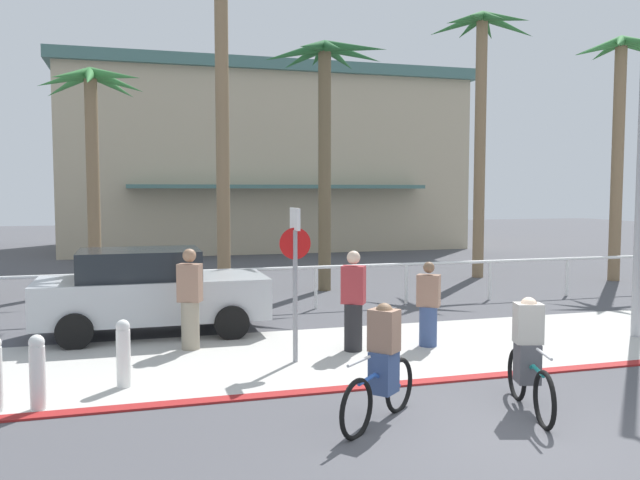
{
  "coord_description": "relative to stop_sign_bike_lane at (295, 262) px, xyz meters",
  "views": [
    {
      "loc": [
        -4.22,
        -6.53,
        2.85
      ],
      "look_at": [
        -0.61,
        6.0,
        1.86
      ],
      "focal_mm": 36.84,
      "sensor_mm": 36.0,
      "label": 1
    }
  ],
  "objects": [
    {
      "name": "pedestrian_2",
      "position": [
        2.58,
        0.4,
        -0.97
      ],
      "size": [
        0.48,
        0.45,
        1.56
      ],
      "color": "#384C7A",
      "rests_on": "ground"
    },
    {
      "name": "palm_tree_2",
      "position": [
        -3.56,
        9.46,
        3.18
      ],
      "size": [
        2.95,
        3.12,
        6.3
      ],
      "color": "#846B4C",
      "rests_on": "ground"
    },
    {
      "name": "palm_tree_3",
      "position": [
        -0.18,
        7.44,
        5.62
      ],
      "size": [
        2.93,
        3.21,
        10.09
      ],
      "color": "#846B4C",
      "rests_on": "ground"
    },
    {
      "name": "sidewalk_strip",
      "position": [
        1.67,
        0.38,
        -1.67
      ],
      "size": [
        44.0,
        4.0,
        0.02
      ],
      "primitive_type": "cube",
      "color": "beige",
      "rests_on": "ground"
    },
    {
      "name": "pedestrian_0",
      "position": [
        -1.59,
        1.36,
        -0.83
      ],
      "size": [
        0.47,
        0.42,
        1.82
      ],
      "color": "gray",
      "rests_on": "ground"
    },
    {
      "name": "car_silver_1",
      "position": [
        -2.23,
        2.86,
        -0.81
      ],
      "size": [
        4.4,
        2.02,
        1.69
      ],
      "color": "#B2B7BC",
      "rests_on": "ground"
    },
    {
      "name": "stop_sign_bike_lane",
      "position": [
        0.0,
        0.0,
        0.0
      ],
      "size": [
        0.52,
        0.56,
        2.56
      ],
      "color": "gray",
      "rests_on": "ground"
    },
    {
      "name": "ground_plane",
      "position": [
        1.67,
        6.18,
        -1.68
      ],
      "size": [
        80.0,
        80.0,
        0.0
      ],
      "primitive_type": "plane",
      "color": "#4C4C51"
    },
    {
      "name": "cyclist_blue_0",
      "position": [
        0.36,
        -2.96,
        -0.98
      ],
      "size": [
        1.42,
        1.24,
        1.5
      ],
      "color": "black",
      "rests_on": "ground"
    },
    {
      "name": "palm_tree_4",
      "position": [
        2.74,
        7.4,
        3.67
      ],
      "size": [
        3.45,
        2.87,
        6.99
      ],
      "color": "brown",
      "rests_on": "ground"
    },
    {
      "name": "palm_tree_6",
      "position": [
        12.07,
        6.87,
        4.01
      ],
      "size": [
        3.19,
        2.74,
        7.59
      ],
      "color": "#846B4C",
      "rests_on": "ground"
    },
    {
      "name": "building_backdrop",
      "position": [
        3.8,
        22.77,
        2.64
      ],
      "size": [
        19.27,
        10.59,
        8.58
      ],
      "color": "#BCAD8E",
      "rests_on": "ground"
    },
    {
      "name": "cyclist_teal_1",
      "position": [
        2.34,
        -3.09,
        -0.98
      ],
      "size": [
        0.56,
        1.77,
        1.5
      ],
      "color": "black",
      "rests_on": "ground"
    },
    {
      "name": "rail_fence",
      "position": [
        1.67,
        4.68,
        -0.84
      ],
      "size": [
        18.87,
        0.08,
        1.04
      ],
      "color": "white",
      "rests_on": "ground"
    },
    {
      "name": "palm_tree_5",
      "position": [
        8.34,
        8.75,
        4.65
      ],
      "size": [
        3.28,
        2.94,
        8.53
      ],
      "color": "#846B4C",
      "rests_on": "ground"
    },
    {
      "name": "pedestrian_1",
      "position": [
        1.16,
        0.45,
        -0.84
      ],
      "size": [
        0.48,
        0.44,
        1.79
      ],
      "color": "#232326",
      "rests_on": "ground"
    },
    {
      "name": "bollard_2",
      "position": [
        -3.76,
        -1.38,
        -1.16
      ],
      "size": [
        0.2,
        0.2,
        1.0
      ],
      "color": "white",
      "rests_on": "ground"
    },
    {
      "name": "curb_paint",
      "position": [
        1.67,
        -1.62,
        -1.66
      ],
      "size": [
        44.0,
        0.24,
        0.03
      ],
      "primitive_type": "cube",
      "color": "maroon",
      "rests_on": "ground"
    },
    {
      "name": "bollard_3",
      "position": [
        -2.71,
        -0.66,
        -1.16
      ],
      "size": [
        0.2,
        0.2,
        1.0
      ],
      "color": "white",
      "rests_on": "ground"
    }
  ]
}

